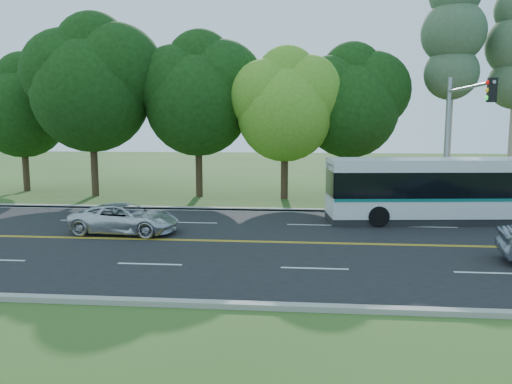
{
  "coord_description": "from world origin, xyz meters",
  "views": [
    {
      "loc": [
        -0.97,
        -19.33,
        4.72
      ],
      "look_at": [
        -2.92,
        2.0,
        1.74
      ],
      "focal_mm": 35.0,
      "sensor_mm": 36.0,
      "label": 1
    }
  ],
  "objects": [
    {
      "name": "ground",
      "position": [
        0.0,
        0.0,
        0.0
      ],
      "size": [
        120.0,
        120.0,
        0.0
      ],
      "primitive_type": "plane",
      "color": "#2D4B19",
      "rests_on": "ground"
    },
    {
      "name": "road",
      "position": [
        0.0,
        0.0,
        0.01
      ],
      "size": [
        60.0,
        14.0,
        0.02
      ],
      "primitive_type": "cube",
      "color": "black",
      "rests_on": "ground"
    },
    {
      "name": "curb_north",
      "position": [
        0.0,
        7.15,
        0.07
      ],
      "size": [
        60.0,
        0.3,
        0.15
      ],
      "primitive_type": "cube",
      "color": "gray",
      "rests_on": "ground"
    },
    {
      "name": "curb_south",
      "position": [
        0.0,
        -7.15,
        0.07
      ],
      "size": [
        60.0,
        0.3,
        0.15
      ],
      "primitive_type": "cube",
      "color": "gray",
      "rests_on": "ground"
    },
    {
      "name": "grass_verge",
      "position": [
        0.0,
        9.0,
        0.05
      ],
      "size": [
        60.0,
        4.0,
        0.1
      ],
      "primitive_type": "cube",
      "color": "#2D4B19",
      "rests_on": "ground"
    },
    {
      "name": "lane_markings",
      "position": [
        -0.09,
        0.0,
        0.02
      ],
      "size": [
        57.6,
        13.82,
        0.0
      ],
      "color": "gold",
      "rests_on": "road"
    },
    {
      "name": "tree_row",
      "position": [
        -5.15,
        12.13,
        6.73
      ],
      "size": [
        44.7,
        9.1,
        13.84
      ],
      "color": "#332516",
      "rests_on": "ground"
    },
    {
      "name": "bougainvillea_hedge",
      "position": [
        7.18,
        8.15,
        0.72
      ],
      "size": [
        9.5,
        2.25,
        1.5
      ],
      "color": "maroon",
      "rests_on": "ground"
    },
    {
      "name": "traffic_signal",
      "position": [
        6.49,
        5.4,
        4.67
      ],
      "size": [
        0.42,
        6.1,
        7.0
      ],
      "color": "#93959B",
      "rests_on": "ground"
    },
    {
      "name": "transit_bus",
      "position": [
        6.07,
        4.87,
        1.51
      ],
      "size": [
        11.73,
        3.74,
        3.02
      ],
      "rotation": [
        0.0,
        0.0,
        0.11
      ],
      "color": "silver",
      "rests_on": "road"
    },
    {
      "name": "suv",
      "position": [
        -8.47,
        1.06,
        0.65
      ],
      "size": [
        4.7,
        2.43,
        1.27
      ],
      "primitive_type": "imported",
      "rotation": [
        0.0,
        0.0,
        1.5
      ],
      "color": "silver",
      "rests_on": "road"
    }
  ]
}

